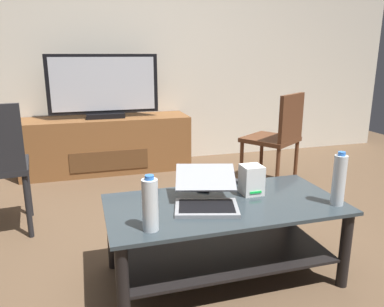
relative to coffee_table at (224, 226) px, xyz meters
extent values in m
plane|color=brown|center=(-0.06, 0.14, -0.31)|extent=(7.68, 7.68, 0.00)
cube|color=beige|center=(-0.06, 2.55, 1.09)|extent=(6.40, 0.12, 2.80)
cube|color=#2D383D|center=(0.00, 0.00, 0.13)|extent=(1.27, 0.64, 0.02)
cube|color=black|center=(0.00, 0.00, -0.15)|extent=(1.12, 0.56, 0.02)
cylinder|color=black|center=(-0.59, -0.27, -0.09)|extent=(0.06, 0.06, 0.43)
cylinder|color=black|center=(0.59, -0.27, -0.09)|extent=(0.06, 0.06, 0.43)
cylinder|color=black|center=(-0.59, 0.27, -0.09)|extent=(0.06, 0.06, 0.43)
cylinder|color=black|center=(0.59, 0.27, -0.09)|extent=(0.06, 0.06, 0.43)
cube|color=brown|center=(-0.47, 2.23, -0.02)|extent=(1.73, 0.50, 0.57)
cube|color=#55351C|center=(-0.47, 1.98, -0.13)|extent=(0.78, 0.01, 0.20)
cube|color=black|center=(-0.47, 2.21, 0.29)|extent=(0.39, 0.20, 0.05)
cube|color=black|center=(-0.47, 2.21, 0.62)|extent=(1.11, 0.04, 0.59)
cube|color=#B2B7C1|center=(-0.47, 2.19, 0.62)|extent=(1.03, 0.01, 0.53)
cube|color=#59331E|center=(0.99, 1.36, 0.13)|extent=(0.61, 0.61, 0.04)
cube|color=#59331E|center=(1.10, 1.19, 0.35)|extent=(0.37, 0.26, 0.44)
cylinder|color=#59331E|center=(1.05, 1.62, -0.10)|extent=(0.04, 0.04, 0.42)
cylinder|color=#59331E|center=(0.73, 1.41, -0.10)|extent=(0.04, 0.04, 0.42)
cylinder|color=#59331E|center=(1.26, 1.31, -0.10)|extent=(0.04, 0.04, 0.42)
cylinder|color=#59331E|center=(0.94, 1.10, -0.10)|extent=(0.04, 0.04, 0.42)
cylinder|color=black|center=(-1.14, 1.19, -0.08)|extent=(0.04, 0.04, 0.45)
cylinder|color=black|center=(-1.10, 0.81, -0.08)|extent=(0.04, 0.04, 0.45)
cube|color=gray|center=(-0.12, -0.06, 0.15)|extent=(0.37, 0.31, 0.02)
cube|color=black|center=(-0.12, -0.06, 0.16)|extent=(0.32, 0.25, 0.00)
cube|color=gray|center=(-0.08, 0.09, 0.26)|extent=(0.37, 0.30, 0.09)
cube|color=teal|center=(-0.08, 0.09, 0.26)|extent=(0.33, 0.26, 0.08)
cube|color=white|center=(0.20, 0.08, 0.22)|extent=(0.12, 0.12, 0.17)
cube|color=#19D84C|center=(0.20, 0.02, 0.17)|extent=(0.07, 0.00, 0.01)
cylinder|color=silver|center=(-0.44, -0.20, 0.26)|extent=(0.07, 0.07, 0.24)
cylinder|color=blue|center=(-0.44, -0.20, 0.39)|extent=(0.04, 0.04, 0.02)
cylinder|color=silver|center=(0.57, -0.19, 0.27)|extent=(0.07, 0.07, 0.27)
cylinder|color=blue|center=(0.57, -0.19, 0.42)|extent=(0.04, 0.04, 0.02)
cube|color=black|center=(-0.03, 0.24, 0.14)|extent=(0.13, 0.16, 0.01)
cube|color=#2D2D30|center=(0.22, 0.24, 0.15)|extent=(0.13, 0.16, 0.02)
camera|label=1|loc=(-0.71, -1.77, 0.92)|focal=35.20mm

